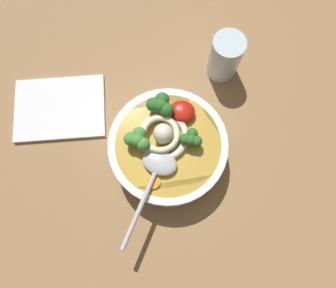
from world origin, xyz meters
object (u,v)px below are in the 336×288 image
Objects in this scene: soup_bowl at (168,148)px; soup_spoon at (156,170)px; noodle_pile at (162,136)px; drinking_glass at (225,57)px; folded_napkin at (60,108)px.

soup_bowl is 6.33cm from soup_spoon.
noodle_pile is at bearing -166.92° from soup_spoon.
soup_spoon is (-0.35, 5.91, -0.42)cm from noodle_pile.
folded_napkin is at bearing 27.87° from drinking_glass.
noodle_pile is at bearing -37.55° from soup_bowl.
soup_bowl is 20.82cm from drinking_glass.
soup_bowl is at bearing 71.07° from drinking_glass.
soup_bowl is 1.20× the size of soup_spoon.
noodle_pile is 23.11cm from folded_napkin.
soup_bowl reaches higher than folded_napkin.
soup_spoon is at bearing 158.14° from folded_napkin.
noodle_pile is at bearing 67.01° from drinking_glass.
folded_napkin is (23.01, -3.90, -2.81)cm from soup_bowl.
soup_bowl is 4.49cm from noodle_pile.
noodle_pile is 5.94cm from soup_spoon.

